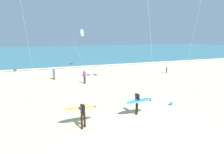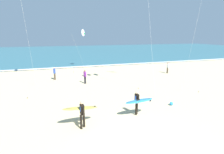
% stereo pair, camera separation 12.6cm
% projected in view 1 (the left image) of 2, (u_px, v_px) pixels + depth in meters
% --- Properties ---
extents(ground_plane, '(160.00, 160.00, 0.00)m').
position_uv_depth(ground_plane, '(143.00, 146.00, 9.03)').
color(ground_plane, beige).
extents(ocean_water, '(160.00, 60.00, 0.08)m').
position_uv_depth(ocean_water, '(64.00, 52.00, 58.15)').
color(ocean_water, '#336B7A').
rests_on(ocean_water, ground).
extents(shoreline_foam, '(160.00, 1.05, 0.01)m').
position_uv_depth(shoreline_foam, '(77.00, 67.00, 30.77)').
color(shoreline_foam, white).
rests_on(shoreline_foam, ocean_water).
extents(surfer_lead, '(2.21, 1.04, 1.71)m').
position_uv_depth(surfer_lead, '(82.00, 111.00, 10.69)').
color(surfer_lead, black).
rests_on(surfer_lead, ground).
extents(surfer_trailing, '(2.00, 0.93, 1.71)m').
position_uv_depth(surfer_trailing, '(138.00, 101.00, 12.25)').
color(surfer_trailing, black).
rests_on(surfer_trailing, ground).
extents(kite_delta_ivory_low, '(2.65, 3.65, 6.29)m').
position_uv_depth(kite_delta_ivory_low, '(83.00, 33.00, 28.88)').
color(kite_delta_ivory_low, white).
rests_on(kite_delta_ivory_low, ground).
extents(bystander_white_top, '(0.25, 0.49, 1.59)m').
position_uv_depth(bystander_white_top, '(167.00, 68.00, 25.92)').
color(bystander_white_top, '#4C3D2D').
rests_on(bystander_white_top, ground).
extents(bystander_blue_top, '(0.27, 0.48, 1.59)m').
position_uv_depth(bystander_blue_top, '(54.00, 73.00, 22.03)').
color(bystander_blue_top, '#4C3D2D').
rests_on(bystander_blue_top, ground).
extents(bystander_purple_top, '(0.28, 0.48, 1.59)m').
position_uv_depth(bystander_purple_top, '(85.00, 77.00, 20.35)').
color(bystander_purple_top, black).
rests_on(bystander_purple_top, ground).
extents(beach_ball, '(0.28, 0.28, 0.28)m').
position_uv_depth(beach_ball, '(171.00, 103.00, 14.24)').
color(beach_ball, '#2D99DB').
rests_on(beach_ball, ground).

